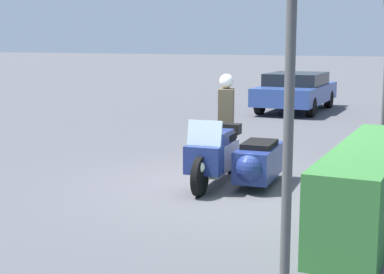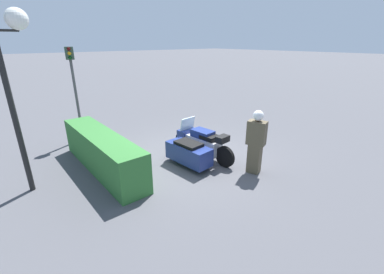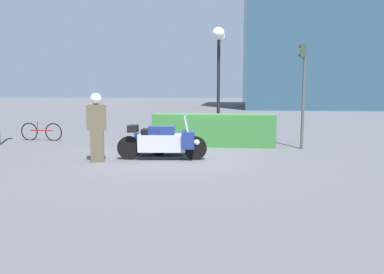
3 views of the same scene
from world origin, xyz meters
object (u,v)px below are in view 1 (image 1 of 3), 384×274
police_motorcycle (237,158)px  officer_rider (226,116)px  traffic_light_near (292,70)px  parked_car_background (296,90)px  hedge_bush_curbside (368,185)px

police_motorcycle → officer_rider: 1.84m
traffic_light_near → parked_car_background: 14.97m
hedge_bush_curbside → parked_car_background: bearing=-160.7°
officer_rider → parked_car_background: size_ratio=0.39×
hedge_bush_curbside → parked_car_background: (-11.69, -4.09, 0.17)m
police_motorcycle → officer_rider: (-1.58, -0.83, 0.46)m
police_motorcycle → parked_car_background: bearing=-175.2°
hedge_bush_curbside → traffic_light_near: bearing=-6.3°
hedge_bush_curbside → parked_car_background: size_ratio=0.89×
traffic_light_near → parked_car_background: (-14.42, -3.80, -1.42)m
officer_rider → traffic_light_near: traffic_light_near is taller
traffic_light_near → parked_car_background: size_ratio=0.72×
parked_car_background → hedge_bush_curbside: bearing=-161.5°
police_motorcycle → parked_car_background: size_ratio=0.53×
traffic_light_near → police_motorcycle: bearing=42.4°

